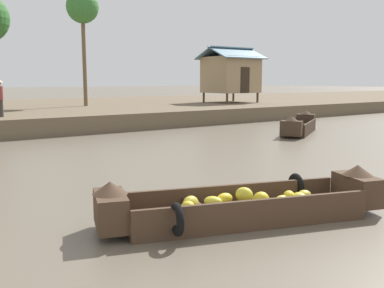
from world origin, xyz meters
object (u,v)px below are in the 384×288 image
at_px(banana_boat, 244,204).
at_px(stilt_house_mid_right, 231,74).
at_px(palm_tree_mid, 82,9).
at_px(fishing_skiff_distant, 299,126).

height_order(banana_boat, stilt_house_mid_right, stilt_house_mid_right).
height_order(stilt_house_mid_right, palm_tree_mid, palm_tree_mid).
bearing_deg(stilt_house_mid_right, palm_tree_mid, 169.49).
xyz_separation_m(fishing_skiff_distant, stilt_house_mid_right, (4.95, 10.87, 2.57)).
bearing_deg(palm_tree_mid, fishing_skiff_distant, -67.23).
bearing_deg(stilt_house_mid_right, banana_boat, -129.43).
relative_size(banana_boat, fishing_skiff_distant, 1.21).
height_order(banana_boat, fishing_skiff_distant, fishing_skiff_distant).
distance_m(fishing_skiff_distant, stilt_house_mid_right, 12.22).
xyz_separation_m(banana_boat, palm_tree_mid, (5.20, 20.79, 6.48)).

